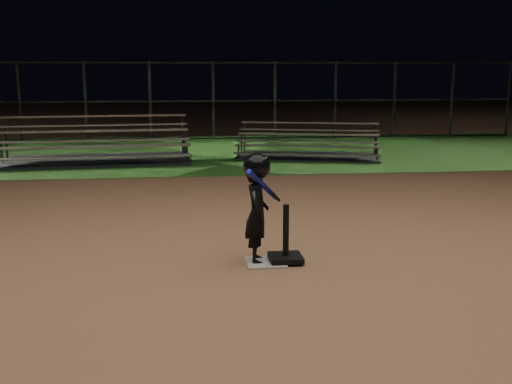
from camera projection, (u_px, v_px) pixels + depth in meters
name	position (u px, v px, depth m)	size (l,w,h in m)	color
ground	(266.00, 263.00, 7.10)	(80.00, 80.00, 0.00)	#A8714C
grass_strip	(219.00, 152.00, 16.84)	(60.00, 8.00, 0.01)	#275D1E
home_plate	(266.00, 262.00, 7.09)	(0.45, 0.45, 0.02)	beige
batting_tee	(286.00, 251.00, 7.11)	(0.38, 0.38, 0.67)	black
child_batter	(257.00, 205.00, 7.01)	(0.45, 0.61, 1.29)	black
bleacher_left	(96.00, 153.00, 14.88)	(4.68, 2.55, 1.11)	silver
bleacher_right	(308.00, 151.00, 15.63)	(3.92, 2.59, 0.88)	#B3B3B8
backstop_fence	(213.00, 101.00, 19.52)	(20.08, 0.08, 2.50)	#38383D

